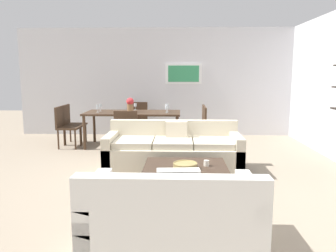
{
  "coord_description": "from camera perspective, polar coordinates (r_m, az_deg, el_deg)",
  "views": [
    {
      "loc": [
        0.21,
        -4.96,
        1.57
      ],
      "look_at": [
        0.02,
        0.2,
        0.75
      ],
      "focal_mm": 35.52,
      "sensor_mm": 36.0,
      "label": 1
    }
  ],
  "objects": [
    {
      "name": "wine_glass_head",
      "position": [
        7.6,
        -5.64,
        3.55
      ],
      "size": [
        0.06,
        0.06,
        0.15
      ],
      "color": "silver",
      "rests_on": "dining_table"
    },
    {
      "name": "wine_glass_left_near",
      "position": [
        7.23,
        -11.99,
        3.17
      ],
      "size": [
        0.06,
        0.06,
        0.17
      ],
      "color": "silver",
      "rests_on": "dining_table"
    },
    {
      "name": "dining_chair_left_far",
      "position": [
        7.77,
        -16.27,
        0.76
      ],
      "size": [
        0.44,
        0.44,
        0.88
      ],
      "color": "#422D1E",
      "rests_on": "ground"
    },
    {
      "name": "wine_glass_right_far",
      "position": [
        7.25,
        -0.15,
        3.43
      ],
      "size": [
        0.08,
        0.08,
        0.16
      ],
      "color": "silver",
      "rests_on": "dining_table"
    },
    {
      "name": "dining_chair_foot",
      "position": [
        6.4,
        -7.1,
        -0.65
      ],
      "size": [
        0.44,
        0.44,
        0.88
      ],
      "color": "#422D1E",
      "rests_on": "ground"
    },
    {
      "name": "dining_chair_head",
      "position": [
        8.1,
        -5.16,
        1.4
      ],
      "size": [
        0.44,
        0.44,
        0.88
      ],
      "color": "#422D1E",
      "rests_on": "ground"
    },
    {
      "name": "dining_table",
      "position": [
        7.22,
        -6.04,
        1.91
      ],
      "size": [
        2.04,
        0.92,
        0.75
      ],
      "color": "#422D1E",
      "rests_on": "ground"
    },
    {
      "name": "dining_chair_right_near",
      "position": [
        6.98,
        5.41,
        0.18
      ],
      "size": [
        0.44,
        0.44,
        0.88
      ],
      "color": "#422D1E",
      "rests_on": "ground"
    },
    {
      "name": "dining_chair_left_near",
      "position": [
        7.38,
        -17.27,
        0.3
      ],
      "size": [
        0.44,
        0.44,
        0.88
      ],
      "color": "#422D1E",
      "rests_on": "ground"
    },
    {
      "name": "ground_plane",
      "position": [
        5.21,
        -0.33,
        -8.52
      ],
      "size": [
        18.0,
        18.0,
        0.0
      ],
      "primitive_type": "plane",
      "color": "gray"
    },
    {
      "name": "coffee_table",
      "position": [
        4.34,
        3.0,
        -9.53
      ],
      "size": [
        1.08,
        1.04,
        0.38
      ],
      "color": "#38281E",
      "rests_on": "ground"
    },
    {
      "name": "decorative_bowl",
      "position": [
        4.21,
        2.98,
        -6.79
      ],
      "size": [
        0.31,
        0.31,
        0.08
      ],
      "color": "#99844C",
      "rests_on": "coffee_table"
    },
    {
      "name": "candle_jar",
      "position": [
        4.37,
        6.61,
        -6.34
      ],
      "size": [
        0.07,
        0.07,
        0.07
      ],
      "primitive_type": "cylinder",
      "color": "silver",
      "rests_on": "coffee_table"
    },
    {
      "name": "back_wall_unit",
      "position": [
        8.5,
        2.71,
        7.52
      ],
      "size": [
        8.4,
        0.09,
        2.7
      ],
      "color": "silver",
      "rests_on": "ground"
    },
    {
      "name": "loveseat_white",
      "position": [
        3.09,
        0.69,
        -15.36
      ],
      "size": [
        1.55,
        0.9,
        0.78
      ],
      "color": "white",
      "rests_on": "ground"
    },
    {
      "name": "wine_glass_right_near",
      "position": [
        7.02,
        -0.23,
        3.19
      ],
      "size": [
        0.07,
        0.07,
        0.15
      ],
      "color": "silver",
      "rests_on": "dining_table"
    },
    {
      "name": "centerpiece_vase",
      "position": [
        7.17,
        -6.51,
        3.73
      ],
      "size": [
        0.16,
        0.16,
        0.31
      ],
      "color": "olive",
      "rests_on": "dining_table"
    },
    {
      "name": "sofa_beige",
      "position": [
        5.45,
        0.92,
        -4.54
      ],
      "size": [
        2.17,
        0.9,
        0.78
      ],
      "color": "beige",
      "rests_on": "ground"
    },
    {
      "name": "wine_glass_left_far",
      "position": [
        7.45,
        -11.57,
        3.38
      ],
      "size": [
        0.06,
        0.06,
        0.16
      ],
      "color": "silver",
      "rests_on": "dining_table"
    },
    {
      "name": "dining_chair_right_far",
      "position": [
        7.39,
        5.23,
        0.68
      ],
      "size": [
        0.44,
        0.44,
        0.88
      ],
      "color": "#422D1E",
      "rests_on": "ground"
    }
  ]
}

